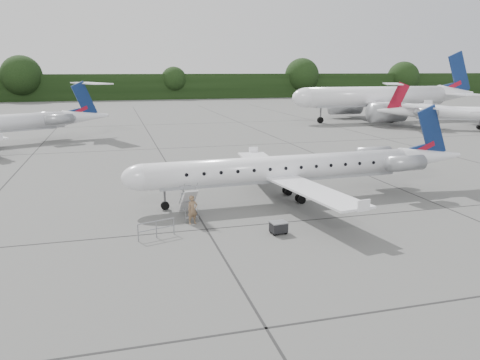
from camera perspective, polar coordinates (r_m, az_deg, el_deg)
name	(u,v)px	position (r m, az deg, el deg)	size (l,w,h in m)	color
ground	(313,233)	(28.24, 8.94, -6.39)	(320.00, 320.00, 0.00)	#61615F
treeline	(147,87)	(154.69, -11.24, 11.09)	(260.00, 4.00, 8.00)	black
main_regional_jet	(283,156)	(34.23, 5.26, 2.96)	(25.87, 18.62, 6.63)	white
airstair	(188,202)	(30.60, -6.33, -2.70)	(0.85, 2.40, 2.08)	white
passenger	(192,210)	(29.37, -5.81, -3.64)	(0.66, 0.44, 1.82)	brown
safety_railing	(156,229)	(27.39, -10.16, -5.96)	(2.20, 0.08, 1.00)	gray
baggage_cart	(279,227)	(27.75, 4.72, -5.76)	(0.92, 0.74, 0.79)	black
bg_narrowbody	(377,87)	(90.82, 16.34, 10.87)	(35.36, 25.46, 12.69)	white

